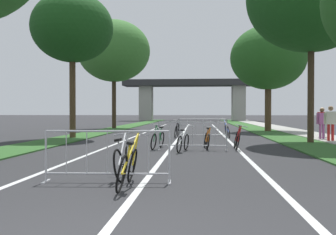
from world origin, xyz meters
TOP-DOWN VIEW (x-y plane):
  - grass_verge_left at (-5.67, 27.33)m, footprint 2.07×66.82m
  - grass_verge_right at (5.67, 27.33)m, footprint 2.07×66.82m
  - sidewalk_path_right at (7.77, 27.33)m, footprint 2.13×66.82m
  - lane_stripe_center at (0.00, 19.33)m, footprint 0.14×38.66m
  - lane_stripe_right_lane at (2.55, 19.33)m, footprint 0.14×38.66m
  - lane_stripe_left_lane at (-2.55, 19.33)m, footprint 0.14×38.66m
  - overpass_bridge at (0.00, 55.22)m, footprint 21.08×3.98m
  - tree_left_pine_near at (-5.59, 16.14)m, footprint 4.31×4.31m
  - tree_left_cypress_far at (-5.93, 27.50)m, footprint 5.98×5.98m
  - tree_right_pine_far at (5.97, 23.87)m, footprint 5.33×5.33m
  - crowd_barrier_nearest at (-0.73, 3.89)m, footprint 2.56×0.57m
  - crowd_barrier_second at (0.85, 10.39)m, footprint 2.55×0.51m
  - crowd_barrier_third at (1.31, 16.89)m, footprint 2.54×0.45m
  - bicycle_yellow_0 at (-0.23, 3.44)m, footprint 0.43×1.74m
  - bicycle_silver_1 at (-0.49, 4.42)m, footprint 0.54×1.68m
  - bicycle_green_2 at (-0.47, 10.87)m, footprint 0.50×1.66m
  - bicycle_white_3 at (0.53, 9.90)m, footprint 0.62×1.59m
  - bicycle_black_4 at (-0.09, 17.38)m, footprint 0.43×1.76m
  - bicycle_orange_5 at (1.40, 10.99)m, footprint 0.50×1.60m
  - bicycle_red_6 at (2.51, 10.74)m, footprint 0.44×1.63m
  - bicycle_blue_7 at (2.64, 17.48)m, footprint 0.47×1.61m
  - pedestrian_with_backpack at (7.57, 17.07)m, footprint 0.60×0.28m
  - pedestrian_strolling at (7.15, 14.53)m, footprint 0.61×0.30m
  - pedestrian_in_red_jacket at (7.18, 15.86)m, footprint 0.57×0.36m

SIDE VIEW (x-z plane):
  - lane_stripe_center at x=0.00m, z-range 0.00..0.01m
  - lane_stripe_right_lane at x=2.55m, z-range 0.00..0.01m
  - lane_stripe_left_lane at x=-2.55m, z-range 0.00..0.01m
  - grass_verge_left at x=-5.67m, z-range 0.00..0.05m
  - grass_verge_right at x=5.67m, z-range 0.00..0.05m
  - sidewalk_path_right at x=7.77m, z-range 0.00..0.08m
  - bicycle_orange_5 at x=1.40m, z-range -0.10..0.79m
  - bicycle_white_3 at x=0.53m, z-range -0.13..0.82m
  - bicycle_green_2 at x=-0.47m, z-range -0.14..0.84m
  - bicycle_blue_7 at x=2.64m, z-range -0.12..0.87m
  - bicycle_silver_1 at x=-0.49m, z-range -0.11..0.87m
  - bicycle_red_6 at x=2.51m, z-range -0.10..0.86m
  - bicycle_black_4 at x=-0.09m, z-range -0.11..0.88m
  - bicycle_yellow_0 at x=-0.23m, z-range -0.13..0.91m
  - crowd_barrier_nearest at x=-0.73m, z-range 0.00..1.05m
  - crowd_barrier_second at x=0.85m, z-range 0.00..1.05m
  - crowd_barrier_third at x=1.31m, z-range 0.00..1.05m
  - pedestrian_in_red_jacket at x=7.18m, z-range 0.17..1.77m
  - pedestrian_with_backpack at x=7.57m, z-range 0.18..1.83m
  - pedestrian_strolling at x=7.15m, z-range 0.18..1.87m
  - overpass_bridge at x=0.00m, z-range 1.45..7.76m
  - tree_right_pine_far at x=5.97m, z-range 1.47..8.99m
  - tree_left_pine_near at x=-5.59m, z-range 1.99..9.69m
  - tree_left_cypress_far at x=-5.93m, z-range 1.94..10.92m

